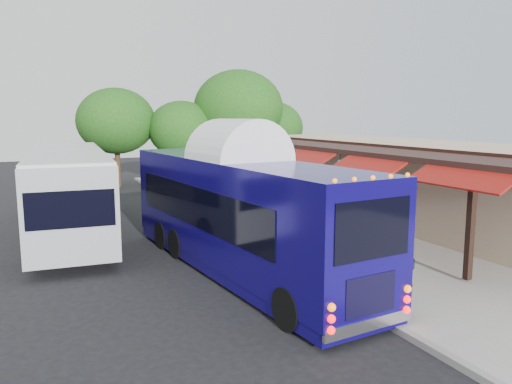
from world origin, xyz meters
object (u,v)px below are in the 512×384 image
ped_a (403,274)px  sign_board (347,217)px  city_bus (69,188)px  ped_d (220,193)px  ped_c (290,227)px  coach_bus (239,208)px  ped_b (293,201)px

ped_a → sign_board: bearing=61.8°
city_bus → ped_d: bearing=16.8°
ped_c → ped_a: bearing=94.9°
city_bus → ped_a: 14.09m
ped_a → ped_c: size_ratio=1.01×
ped_d → sign_board: bearing=124.7°
coach_bus → city_bus: (-4.31, 7.53, -0.12)m
coach_bus → ped_c: bearing=8.2°
city_bus → ped_b: bearing=-9.3°
coach_bus → ped_a: size_ratio=6.21×
coach_bus → city_bus: 8.68m
ped_c → ped_d: bearing=-90.0°
city_bus → ped_d: size_ratio=7.87×
ped_d → ped_b: bearing=136.2°
ped_d → ped_c: bearing=102.7°
coach_bus → ped_b: coach_bus is taller
ped_a → ped_b: ped_a is taller
ped_a → sign_board: size_ratio=1.63×
city_bus → ped_d: city_bus is taller
ped_d → sign_board: 7.89m
ped_b → ped_c: bearing=42.9°
coach_bus → ped_b: size_ratio=6.92×
ped_c → sign_board: size_ratio=1.61×
ped_c → sign_board: (3.07, 1.16, -0.15)m
coach_bus → ped_d: 9.68m
coach_bus → ped_c: coach_bus is taller
sign_board → ped_b: bearing=72.8°
coach_bus → sign_board: size_ratio=10.10×
city_bus → ped_a: city_bus is taller
ped_a → ped_b: bearing=71.5°
coach_bus → sign_board: bearing=12.2°
city_bus → sign_board: (9.43, -5.86, -0.93)m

